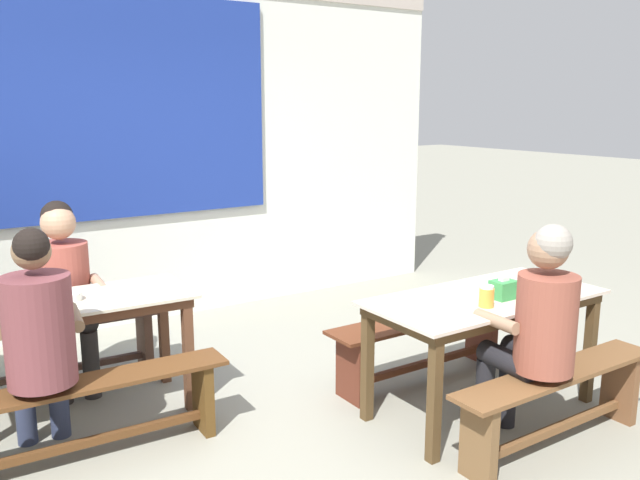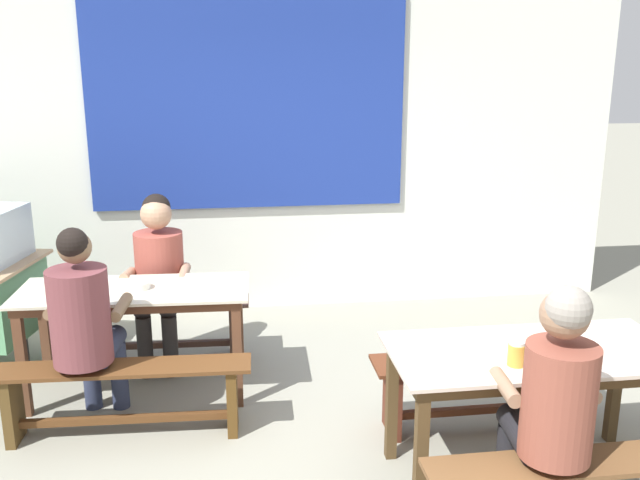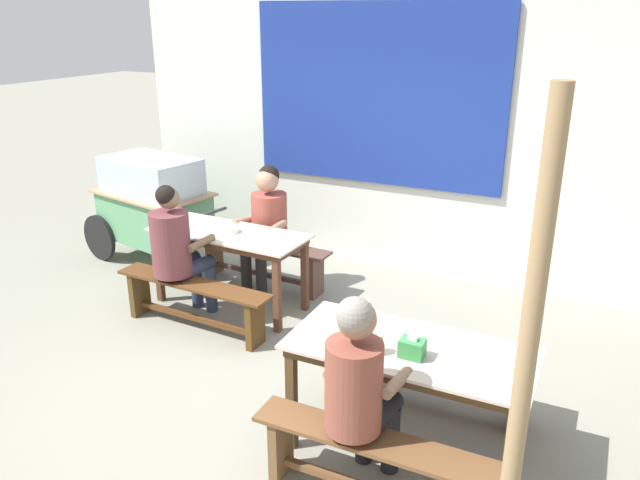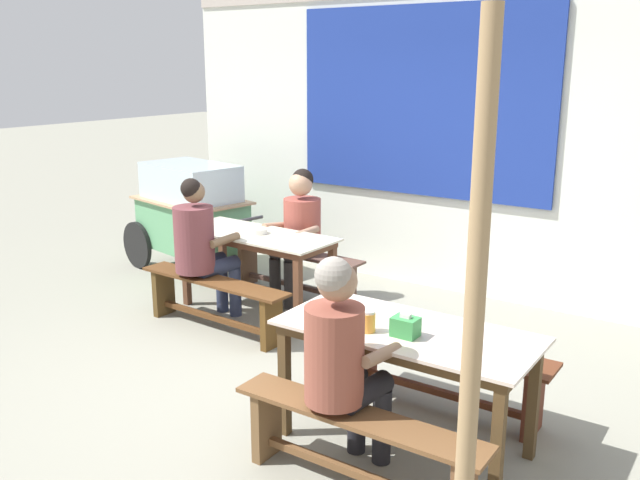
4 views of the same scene
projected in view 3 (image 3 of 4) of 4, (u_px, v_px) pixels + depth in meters
The scene contains 16 objects.
ground_plane at pixel (278, 379), 4.84m from camera, with size 40.00×40.00×0.00m, color gray.
backdrop_wall at pixel (397, 122), 6.47m from camera, with size 6.22×0.23×3.08m.
dining_table_far at pixel (229, 240), 5.84m from camera, with size 1.54×0.67×0.76m.
dining_table_near at pixel (410, 358), 3.84m from camera, with size 1.52×0.72×0.76m.
bench_far_back at pixel (263, 258), 6.43m from camera, with size 1.51×0.33×0.46m.
bench_far_front at pixel (194, 299), 5.50m from camera, with size 1.55×0.31×0.46m.
bench_near_back at pixel (432, 368), 4.44m from camera, with size 1.45×0.32×0.46m.
bench_near_front at pixel (376, 463), 3.50m from camera, with size 1.47×0.26×0.46m.
food_cart at pixel (153, 202), 6.93m from camera, with size 1.72×1.07×1.20m.
person_left_back_turned at pixel (177, 246), 5.50m from camera, with size 0.48×0.61×1.31m.
person_center_facing at pixel (267, 219), 6.19m from camera, with size 0.48×0.54×1.28m.
person_near_front at pixel (359, 384), 3.45m from camera, with size 0.45×0.56×1.30m.
tissue_box at pixel (412, 348), 3.69m from camera, with size 0.15×0.12×0.14m.
condiment_jar at pixel (375, 344), 3.72m from camera, with size 0.09×0.09×0.13m.
soup_bowl at pixel (231, 230), 5.79m from camera, with size 0.16×0.16×0.05m, color silver.
wooden_support_post at pixel (522, 389), 2.54m from camera, with size 0.08×0.08×2.47m, color #9B7B54.
Camera 3 is at (2.13, -3.60, 2.69)m, focal length 34.87 mm.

